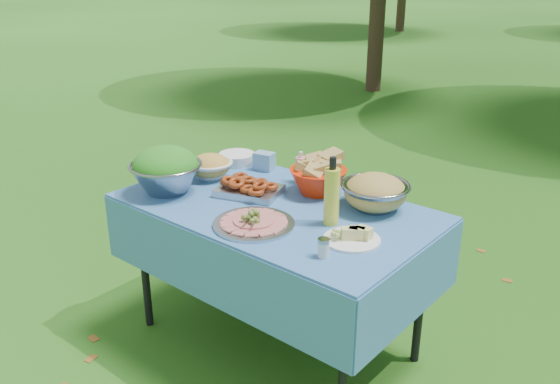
% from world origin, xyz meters
% --- Properties ---
extents(ground, '(80.00, 80.00, 0.00)m').
position_xyz_m(ground, '(0.00, 0.00, 0.00)').
color(ground, black).
rests_on(ground, ground).
extents(picnic_table, '(1.46, 0.86, 0.76)m').
position_xyz_m(picnic_table, '(0.00, 0.00, 0.38)').
color(picnic_table, '#71B6D9').
rests_on(picnic_table, ground).
extents(salad_bowl, '(0.39, 0.39, 0.23)m').
position_xyz_m(salad_bowl, '(-0.52, -0.21, 0.88)').
color(salad_bowl, gray).
rests_on(salad_bowl, picnic_table).
extents(pasta_bowl_white, '(0.27, 0.27, 0.13)m').
position_xyz_m(pasta_bowl_white, '(-0.50, 0.07, 0.82)').
color(pasta_bowl_white, white).
rests_on(pasta_bowl_white, picnic_table).
extents(plate_stack, '(0.25, 0.25, 0.06)m').
position_xyz_m(plate_stack, '(-0.55, 0.32, 0.79)').
color(plate_stack, white).
rests_on(plate_stack, picnic_table).
extents(wipes_box, '(0.12, 0.10, 0.10)m').
position_xyz_m(wipes_box, '(-0.37, 0.34, 0.81)').
color(wipes_box, '#77A3C6').
rests_on(wipes_box, picnic_table).
extents(sanitizer_bottle, '(0.07, 0.07, 0.16)m').
position_xyz_m(sanitizer_bottle, '(-0.10, 0.32, 0.84)').
color(sanitizer_bottle, pink).
rests_on(sanitizer_bottle, picnic_table).
extents(bread_bowl, '(0.31, 0.31, 0.19)m').
position_xyz_m(bread_bowl, '(0.06, 0.25, 0.85)').
color(bread_bowl, red).
rests_on(bread_bowl, picnic_table).
extents(pasta_bowl_steel, '(0.33, 0.33, 0.17)m').
position_xyz_m(pasta_bowl_steel, '(0.37, 0.26, 0.84)').
color(pasta_bowl_steel, gray).
rests_on(pasta_bowl_steel, picnic_table).
extents(fried_tray, '(0.35, 0.30, 0.07)m').
position_xyz_m(fried_tray, '(-0.19, 0.02, 0.80)').
color(fried_tray, '#AEAFB3').
rests_on(fried_tray, picnic_table).
extents(charcuterie_platter, '(0.36, 0.36, 0.08)m').
position_xyz_m(charcuterie_platter, '(0.07, -0.23, 0.80)').
color(charcuterie_platter, '#A7A9AE').
rests_on(charcuterie_platter, picnic_table).
extents(oil_bottle, '(0.07, 0.07, 0.30)m').
position_xyz_m(oil_bottle, '(0.31, 0.00, 0.91)').
color(oil_bottle, '#D2D237').
rests_on(oil_bottle, picnic_table).
extents(cheese_plate, '(0.24, 0.24, 0.06)m').
position_xyz_m(cheese_plate, '(0.48, -0.08, 0.79)').
color(cheese_plate, white).
rests_on(cheese_plate, picnic_table).
extents(shaker, '(0.06, 0.06, 0.08)m').
position_xyz_m(shaker, '(0.47, -0.27, 0.80)').
color(shaker, silver).
rests_on(shaker, picnic_table).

